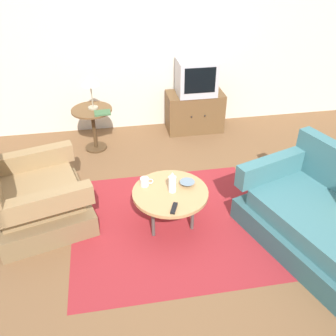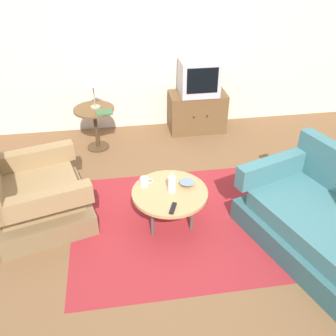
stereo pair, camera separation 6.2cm
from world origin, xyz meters
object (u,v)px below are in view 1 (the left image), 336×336
Objects in this scene: tv_stand at (195,112)px; table_lamp at (90,81)px; tv_remote_dark at (174,208)px; side_table at (93,120)px; mug at (145,182)px; armchair at (34,199)px; television at (196,77)px; book at (102,113)px; couch at (334,228)px; coffee_table at (170,194)px; bowl at (187,183)px; vase at (172,182)px.

tv_stand is 1.81× the size of table_lamp.
table_lamp reaches higher than tv_remote_dark.
side_table is 1.68m from mug.
armchair is 2.19× the size of television.
armchair is at bearing -113.62° from table_lamp.
book is at bearing 133.98° from armchair.
tv_stand is 2.18m from mug.
couch is 1.58m from coffee_table.
armchair is at bearing -123.95° from book.
tv_stand is at bearing 16.99° from book.
tv_remote_dark is at bearing 52.13° from armchair.
tv_stand is at bearing 11.98° from table_lamp.
side_table reaches higher than bowl.
mug is 0.83× the size of tv_remote_dark.
television is at bearing 16.44° from book.
side_table reaches higher than coffee_table.
table_lamp reaches higher than couch.
table_lamp is at bearing -168.57° from television.
mug is (-1.69, 0.77, 0.19)m from couch.
coffee_table is 0.14m from vase.
couch is 1.51m from tv_remote_dark.
tv_stand is at bearing 74.48° from bowl.
book is (0.12, -0.19, -0.37)m from table_lamp.
table_lamp is (0.65, 1.48, 0.68)m from armchair.
coffee_table is at bearing -109.68° from tv_stand.
couch reaches higher than side_table.
bowl is (0.19, 0.08, 0.05)m from coffee_table.
mug is (0.52, -1.60, 0.04)m from side_table.
tv_remote_dark is (0.72, -2.04, -0.53)m from table_lamp.
bowl is at bearing -65.17° from book.
vase is (0.02, -0.00, 0.14)m from coffee_table.
armchair is 1.99× the size of side_table.
vase is 1.71m from book.
television is 2.21m from vase.
mug is at bearing -73.01° from table_lamp.
book is at bearing -57.90° from table_lamp.
television reaches higher than book.
coffee_table is 1.39× the size of television.
couch is 4.18× the size of table_lamp.
side_table is (0.62, 1.45, 0.14)m from armchair.
tv_remote_dark is (0.22, -0.42, -0.03)m from mug.
couch reaches higher than mug.
bowl is at bearing -60.50° from side_table.
television is (0.74, 2.07, 0.43)m from coffee_table.
coffee_table is 0.28m from tv_remote_dark.
side_table is 2.66× the size of vase.
armchair is 1.41m from coffee_table.
coffee_table is 4.73× the size of tv_remote_dark.
tv_stand is 5.40× the size of bowl.
book is (-1.36, -0.49, -0.22)m from television.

